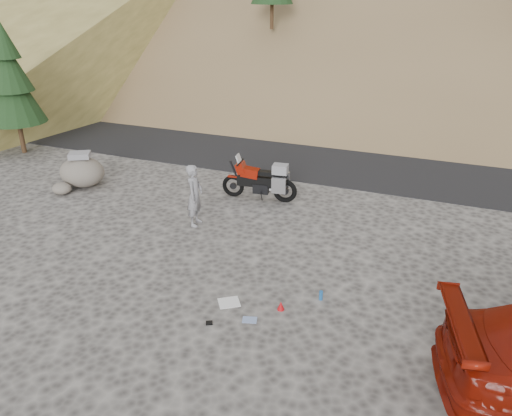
{
  "coord_description": "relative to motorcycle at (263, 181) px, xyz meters",
  "views": [
    {
      "loc": [
        4.83,
        -9.78,
        6.18
      ],
      "look_at": [
        0.51,
        0.88,
        1.0
      ],
      "focal_mm": 35.0,
      "sensor_mm": 36.0,
      "label": 1
    }
  ],
  "objects": [
    {
      "name": "gear_funnel",
      "position": [
        2.48,
        -5.27,
        -0.51
      ],
      "size": [
        0.19,
        0.19,
        0.2
      ],
      "primitive_type": "cone",
      "rotation": [
        0.0,
        0.0,
        0.28
      ],
      "color": "#BA0C11",
      "rests_on": "ground"
    },
    {
      "name": "small_rock",
      "position": [
        -6.13,
        -2.01,
        -0.42
      ],
      "size": [
        0.7,
        0.65,
        0.37
      ],
      "rotation": [
        0.0,
        0.0,
        0.16
      ],
      "color": "#605952",
      "rests_on": "ground"
    },
    {
      "name": "motorcycle",
      "position": [
        0.0,
        0.0,
        0.0
      ],
      "size": [
        2.4,
        0.87,
        1.43
      ],
      "rotation": [
        0.0,
        0.0,
        0.13
      ],
      "color": "black",
      "rests_on": "ground"
    },
    {
      "name": "boulder",
      "position": [
        -5.96,
        -1.18,
        -0.1
      ],
      "size": [
        1.84,
        1.69,
        1.16
      ],
      "rotation": [
        0.0,
        0.0,
        0.31
      ],
      "color": "#605952",
      "rests_on": "ground"
    },
    {
      "name": "man",
      "position": [
        -1.08,
        -2.35,
        -0.61
      ],
      "size": [
        0.5,
        0.69,
        1.75
      ],
      "primitive_type": "imported",
      "rotation": [
        0.0,
        0.0,
        1.71
      ],
      "color": "gray",
      "rests_on": "ground"
    },
    {
      "name": "gear_glove_b",
      "position": [
        1.31,
        -6.26,
        -0.59
      ],
      "size": [
        0.16,
        0.15,
        0.04
      ],
      "primitive_type": "cube",
      "rotation": [
        0.0,
        0.0,
        0.47
      ],
      "color": "black",
      "rests_on": "ground"
    },
    {
      "name": "gear_white_cloth",
      "position": [
        1.38,
        -5.46,
        -0.6
      ],
      "size": [
        0.59,
        0.58,
        0.01
      ],
      "primitive_type": "cube",
      "rotation": [
        0.0,
        0.0,
        0.61
      ],
      "color": "white",
      "rests_on": "ground"
    },
    {
      "name": "gear_blue_cloth",
      "position": [
        2.01,
        -5.84,
        -0.6
      ],
      "size": [
        0.34,
        0.29,
        0.01
      ],
      "primitive_type": "cube",
      "rotation": [
        0.0,
        0.0,
        0.3
      ],
      "color": "#7F95C4",
      "rests_on": "ground"
    },
    {
      "name": "road",
      "position": [
        0.39,
        5.36,
        -0.61
      ],
      "size": [
        120.0,
        7.0,
        0.05
      ],
      "primitive_type": "cube",
      "color": "black",
      "rests_on": "ground"
    },
    {
      "name": "conifer_verge",
      "position": [
        -10.61,
        0.86,
        2.28
      ],
      "size": [
        2.2,
        2.2,
        5.04
      ],
      "color": "#372114",
      "rests_on": "ground"
    },
    {
      "name": "ground",
      "position": [
        0.39,
        -3.64,
        -0.61
      ],
      "size": [
        140.0,
        140.0,
        0.0
      ],
      "primitive_type": "plane",
      "color": "#3E3B39",
      "rests_on": "ground"
    },
    {
      "name": "gear_bottle",
      "position": [
        3.15,
        -4.61,
        -0.5
      ],
      "size": [
        0.1,
        0.1,
        0.21
      ],
      "primitive_type": "cylinder",
      "rotation": [
        0.0,
        0.0,
        -0.39
      ],
      "color": "#1A569D",
      "rests_on": "ground"
    }
  ]
}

